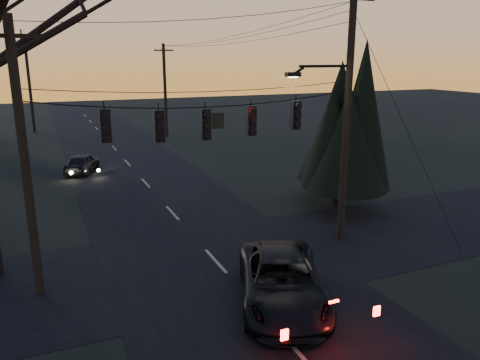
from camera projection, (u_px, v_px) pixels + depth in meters
name	position (u px, v px, depth m)	size (l,w,h in m)	color
main_road	(153.00, 192.00, 26.18)	(8.00, 120.00, 0.02)	black
cross_road	(216.00, 261.00, 17.30)	(60.00, 7.00, 0.02)	black
utility_pole_right	(340.00, 239.00, 19.40)	(5.00, 0.30, 10.00)	black
utility_pole_left	(41.00, 293.00, 15.01)	(1.80, 0.30, 8.50)	black
utility_pole_far_r	(167.00, 137.00, 44.27)	(1.80, 0.30, 8.50)	black
utility_pole_far_l	(35.00, 132.00, 46.98)	(0.30, 0.30, 8.00)	black
span_signal_assembly	(207.00, 122.00, 15.88)	(11.50, 0.44, 1.66)	black
evergreen_right	(341.00, 116.00, 22.73)	(4.57, 4.57, 7.91)	black
suv_near	(282.00, 281.00, 14.17)	(2.46, 5.34, 1.48)	black
sedan_oncoming_a	(82.00, 163.00, 30.35)	(1.50, 3.73, 1.27)	black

